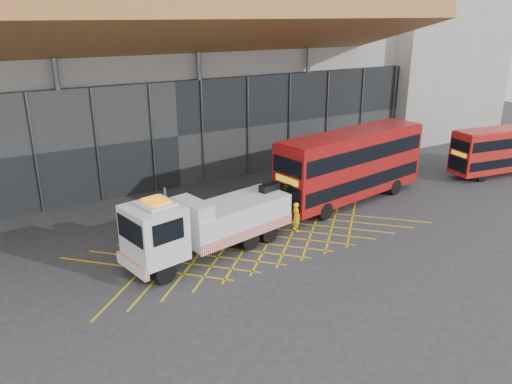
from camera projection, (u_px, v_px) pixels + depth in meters
ground_plane at (224, 248)px, 28.52m from camera, size 120.00×120.00×0.00m
road_markings at (260, 239)px, 29.67m from camera, size 21.56×7.16×0.01m
construction_building at (141, 60)px, 41.30m from camera, size 55.00×23.97×18.00m
east_building at (420, 39)px, 53.43m from camera, size 15.00×12.00×20.00m
recovery_truck at (206, 223)px, 27.15m from camera, size 11.75×4.65×4.08m
bus_towed at (351, 163)px, 34.80m from camera, size 12.62×4.77×5.02m
bus_second at (504, 149)px, 40.97m from camera, size 9.83×3.61×3.91m
worker at (296, 217)px, 30.49m from camera, size 0.49×0.70×1.86m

